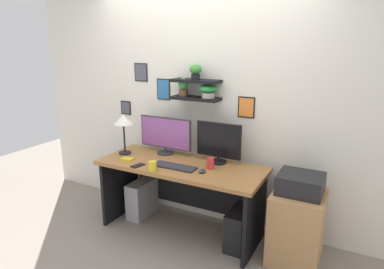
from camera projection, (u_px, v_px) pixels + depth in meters
ground_plane at (182, 230)px, 3.61m from camera, size 8.00×8.00×0.00m
back_wall_assembly at (200, 98)px, 3.63m from camera, size 4.40×0.24×2.70m
desk at (184, 181)px, 3.52m from camera, size 1.70×0.68×0.75m
monitor_left at (165, 135)px, 3.69m from camera, size 0.62×0.18×0.41m
monitor_right at (219, 143)px, 3.41m from camera, size 0.47×0.18×0.41m
keyboard at (175, 167)px, 3.32m from camera, size 0.44×0.14×0.02m
computer_mouse at (202, 171)px, 3.19m from camera, size 0.06×0.09×0.03m
desk_lamp at (123, 122)px, 3.64m from camera, size 0.21×0.21×0.44m
cell_phone at (138, 166)px, 3.36m from camera, size 0.10×0.15×0.01m
coffee_mug at (153, 166)px, 3.24m from camera, size 0.08×0.08×0.09m
scissors_tray at (127, 159)px, 3.52m from camera, size 0.13×0.09×0.02m
water_cup at (210, 163)px, 3.28m from camera, size 0.07×0.07×0.11m
drawer_cabinet at (297, 226)px, 3.06m from camera, size 0.44×0.50×0.66m
printer at (301, 184)px, 2.95m from camera, size 0.38×0.34×0.17m
computer_tower_left at (142, 198)px, 3.89m from camera, size 0.18×0.40×0.41m
computer_tower_right at (239, 228)px, 3.30m from camera, size 0.18×0.40×0.38m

